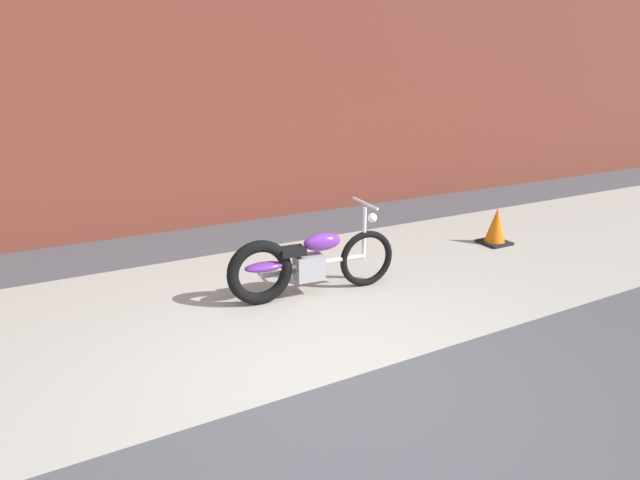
# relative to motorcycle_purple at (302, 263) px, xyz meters

# --- Properties ---
(ground_plane) EXTENTS (80.00, 80.00, 0.00)m
(ground_plane) POSITION_rel_motorcycle_purple_xyz_m (-0.45, -1.65, -0.40)
(ground_plane) COLOR #47474C
(sidewalk_slab) EXTENTS (36.00, 3.50, 0.01)m
(sidewalk_slab) POSITION_rel_motorcycle_purple_xyz_m (-0.45, 0.10, -0.40)
(sidewalk_slab) COLOR #9E998E
(sidewalk_slab) RESTS_ON ground
(brick_building_wall) EXTENTS (36.00, 0.50, 4.77)m
(brick_building_wall) POSITION_rel_motorcycle_purple_xyz_m (-0.45, 3.55, 1.99)
(brick_building_wall) COLOR brown
(brick_building_wall) RESTS_ON ground
(motorcycle_purple) EXTENTS (2.01, 0.58, 1.03)m
(motorcycle_purple) POSITION_rel_motorcycle_purple_xyz_m (0.00, 0.00, 0.00)
(motorcycle_purple) COLOR black
(motorcycle_purple) RESTS_ON ground
(traffic_cone) EXTENTS (0.40, 0.40, 0.55)m
(traffic_cone) POSITION_rel_motorcycle_purple_xyz_m (3.37, 0.35, -0.15)
(traffic_cone) COLOR orange
(traffic_cone) RESTS_ON ground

